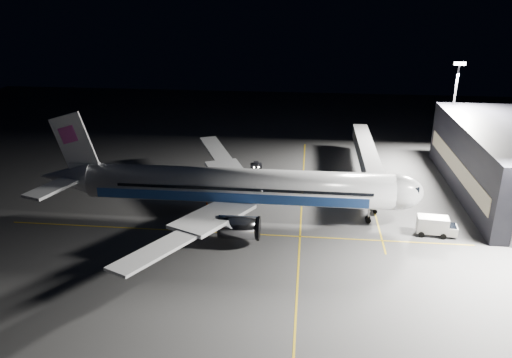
{
  "coord_description": "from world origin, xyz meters",
  "views": [
    {
      "loc": [
        10.52,
        -72.16,
        35.01
      ],
      "look_at": [
        2.62,
        1.42,
        6.0
      ],
      "focal_mm": 35.0,
      "sensor_mm": 36.0,
      "label": 1
    }
  ],
  "objects_px": {
    "airliner": "(232,186)",
    "safety_cone_a": "(233,189)",
    "safety_cone_b": "(279,199)",
    "jet_bridge": "(368,158)",
    "floodlight_mast_north": "(454,103)",
    "baggage_tug": "(256,166)",
    "service_truck": "(436,226)",
    "safety_cone_c": "(207,203)"
  },
  "relations": [
    {
      "from": "airliner",
      "to": "safety_cone_a",
      "type": "height_order",
      "value": "airliner"
    },
    {
      "from": "safety_cone_b",
      "to": "jet_bridge",
      "type": "bearing_deg",
      "value": 34.91
    },
    {
      "from": "jet_bridge",
      "to": "floodlight_mast_north",
      "type": "bearing_deg",
      "value": 37.74
    },
    {
      "from": "baggage_tug",
      "to": "floodlight_mast_north",
      "type": "bearing_deg",
      "value": 4.36
    },
    {
      "from": "jet_bridge",
      "to": "floodlight_mast_north",
      "type": "height_order",
      "value": "floodlight_mast_north"
    },
    {
      "from": "service_truck",
      "to": "safety_cone_c",
      "type": "distance_m",
      "value": 36.9
    },
    {
      "from": "airliner",
      "to": "service_truck",
      "type": "distance_m",
      "value": 31.5
    },
    {
      "from": "baggage_tug",
      "to": "safety_cone_a",
      "type": "distance_m",
      "value": 11.77
    },
    {
      "from": "service_truck",
      "to": "safety_cone_a",
      "type": "bearing_deg",
      "value": 162.01
    },
    {
      "from": "airliner",
      "to": "safety_cone_c",
      "type": "xyz_separation_m",
      "value": [
        -5.02,
        4.0,
        -4.9
      ]
    },
    {
      "from": "floodlight_mast_north",
      "to": "safety_cone_c",
      "type": "relative_size",
      "value": 38.85
    },
    {
      "from": "safety_cone_b",
      "to": "floodlight_mast_north",
      "type": "bearing_deg",
      "value": 36.43
    },
    {
      "from": "jet_bridge",
      "to": "safety_cone_c",
      "type": "relative_size",
      "value": 64.55
    },
    {
      "from": "floodlight_mast_north",
      "to": "safety_cone_b",
      "type": "relative_size",
      "value": 40.29
    },
    {
      "from": "service_truck",
      "to": "baggage_tug",
      "type": "bearing_deg",
      "value": 144.64
    },
    {
      "from": "airliner",
      "to": "service_truck",
      "type": "bearing_deg",
      "value": -6.15
    },
    {
      "from": "airliner",
      "to": "safety_cone_a",
      "type": "distance_m",
      "value": 11.82
    },
    {
      "from": "safety_cone_a",
      "to": "airliner",
      "type": "bearing_deg",
      "value": -81.68
    },
    {
      "from": "airliner",
      "to": "safety_cone_c",
      "type": "bearing_deg",
      "value": 141.46
    },
    {
      "from": "floodlight_mast_north",
      "to": "baggage_tug",
      "type": "xyz_separation_m",
      "value": [
        -39.57,
        -9.99,
        -11.62
      ]
    },
    {
      "from": "baggage_tug",
      "to": "safety_cone_a",
      "type": "xyz_separation_m",
      "value": [
        -3.06,
        -11.35,
        -0.48
      ]
    },
    {
      "from": "baggage_tug",
      "to": "safety_cone_a",
      "type": "bearing_deg",
      "value": -114.9
    },
    {
      "from": "safety_cone_b",
      "to": "safety_cone_c",
      "type": "distance_m",
      "value": 12.44
    },
    {
      "from": "jet_bridge",
      "to": "safety_cone_a",
      "type": "xyz_separation_m",
      "value": [
        -24.63,
        -7.41,
        -4.32
      ]
    },
    {
      "from": "airliner",
      "to": "floodlight_mast_north",
      "type": "bearing_deg",
      "value": 37.91
    },
    {
      "from": "safety_cone_a",
      "to": "service_truck",
      "type": "bearing_deg",
      "value": -23.19
    },
    {
      "from": "jet_bridge",
      "to": "floodlight_mast_north",
      "type": "xyz_separation_m",
      "value": [
        18.0,
        13.93,
        7.79
      ]
    },
    {
      "from": "safety_cone_b",
      "to": "safety_cone_c",
      "type": "relative_size",
      "value": 0.96
    },
    {
      "from": "floodlight_mast_north",
      "to": "safety_cone_c",
      "type": "bearing_deg",
      "value": -148.74
    },
    {
      "from": "airliner",
      "to": "baggage_tug",
      "type": "distance_m",
      "value": 22.48
    },
    {
      "from": "airliner",
      "to": "baggage_tug",
      "type": "xyz_separation_m",
      "value": [
        1.5,
        21.99,
        -4.42
      ]
    },
    {
      "from": "jet_bridge",
      "to": "safety_cone_c",
      "type": "distance_m",
      "value": 31.71
    },
    {
      "from": "jet_bridge",
      "to": "service_truck",
      "type": "distance_m",
      "value": 23.06
    },
    {
      "from": "safety_cone_c",
      "to": "jet_bridge",
      "type": "bearing_deg",
      "value": 26.58
    },
    {
      "from": "baggage_tug",
      "to": "safety_cone_b",
      "type": "distance_m",
      "value": 16.11
    },
    {
      "from": "airliner",
      "to": "floodlight_mast_north",
      "type": "relative_size",
      "value": 2.97
    },
    {
      "from": "baggage_tug",
      "to": "safety_cone_c",
      "type": "bearing_deg",
      "value": -119.74
    },
    {
      "from": "service_truck",
      "to": "safety_cone_a",
      "type": "relative_size",
      "value": 11.15
    },
    {
      "from": "safety_cone_c",
      "to": "safety_cone_b",
      "type": "bearing_deg",
      "value": 13.44
    },
    {
      "from": "airliner",
      "to": "service_truck",
      "type": "xyz_separation_m",
      "value": [
        31.11,
        -3.35,
        -3.59
      ]
    },
    {
      "from": "airliner",
      "to": "safety_cone_a",
      "type": "relative_size",
      "value": 115.56
    },
    {
      "from": "safety_cone_a",
      "to": "safety_cone_b",
      "type": "xyz_separation_m",
      "value": [
        8.63,
        -3.75,
        -0.01
      ]
    }
  ]
}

